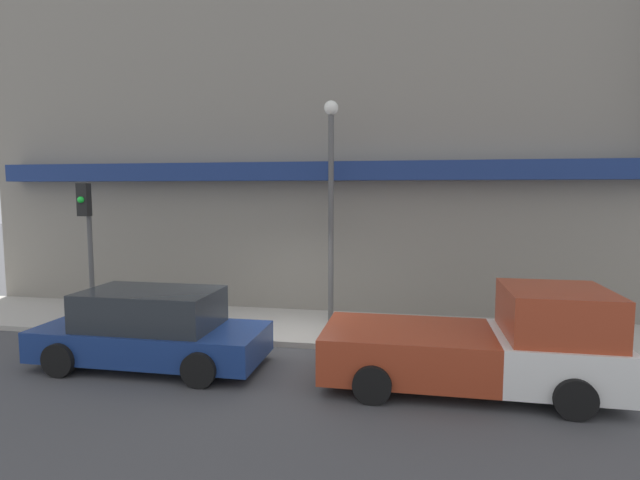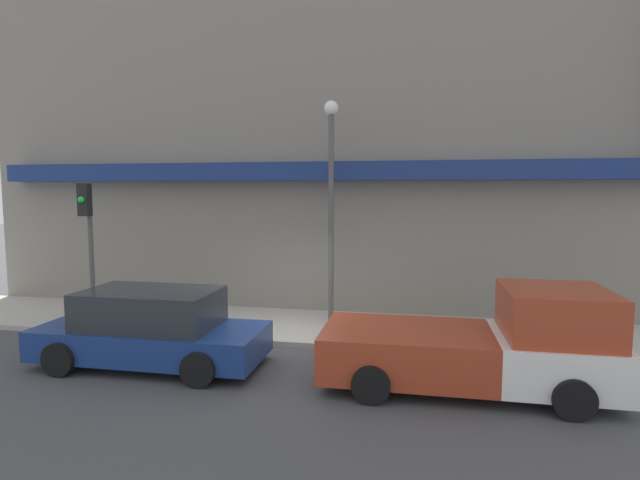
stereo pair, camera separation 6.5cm
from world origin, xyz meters
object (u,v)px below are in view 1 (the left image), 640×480
(pickup_truck, at_px, (485,345))
(traffic_light, at_px, (87,229))
(street_lamp, at_px, (331,186))
(parked_car, at_px, (152,329))
(fire_hydrant, at_px, (197,313))

(pickup_truck, relative_size, traffic_light, 1.41)
(street_lamp, relative_size, traffic_light, 1.57)
(pickup_truck, height_order, street_lamp, street_lamp)
(parked_car, xyz_separation_m, street_lamp, (3.10, 3.42, 2.89))
(street_lamp, xyz_separation_m, traffic_light, (-5.84, -1.46, -1.04))
(parked_car, distance_m, traffic_light, 3.84)
(fire_hydrant, xyz_separation_m, street_lamp, (3.19, 1.09, 3.14))
(traffic_light, bearing_deg, fire_hydrant, 8.08)
(parked_car, height_order, traffic_light, traffic_light)
(fire_hydrant, bearing_deg, traffic_light, -171.92)
(pickup_truck, height_order, fire_hydrant, pickup_truck)
(parked_car, distance_m, street_lamp, 5.44)
(pickup_truck, height_order, parked_car, pickup_truck)
(parked_car, height_order, street_lamp, street_lamp)
(pickup_truck, distance_m, street_lamp, 5.56)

